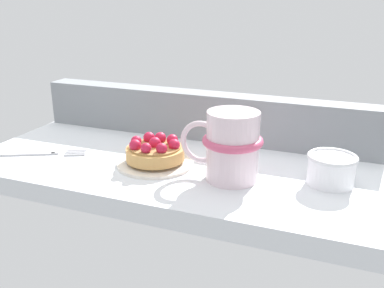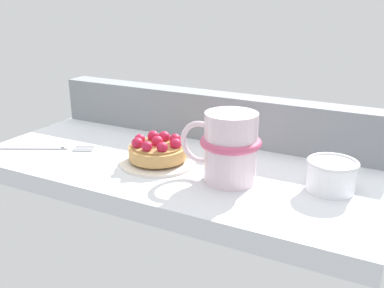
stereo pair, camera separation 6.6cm
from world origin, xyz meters
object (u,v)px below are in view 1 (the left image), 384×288
Objects in this scene: dessert_plate at (156,162)px; dessert_fork at (35,153)px; raspberry_tart at (155,150)px; sugar_bowl at (331,168)px; coffee_mug at (231,145)px.

dessert_fork is at bearing -170.28° from dessert_plate.
raspberry_tart is 21.63cm from dessert_fork.
sugar_bowl reaches higher than dessert_fork.
coffee_mug is at bearing -4.64° from dessert_plate.
coffee_mug reaches higher than raspberry_tart.
dessert_plate is 21.54cm from dessert_fork.
raspberry_tart is at bearing 111.26° from dessert_plate.
raspberry_tart is 1.30× the size of sugar_bowl.
coffee_mug is at bearing 4.33° from dessert_fork.
coffee_mug reaches higher than dessert_fork.
raspberry_tart is at bearing 9.86° from dessert_fork.
coffee_mug is (12.92, -1.05, 4.90)cm from dessert_plate.
coffee_mug is 14.93cm from sugar_bowl.
dessert_plate is at bearing 9.72° from dessert_fork.
dessert_plate is 27.26cm from sugar_bowl.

